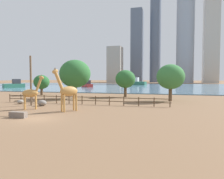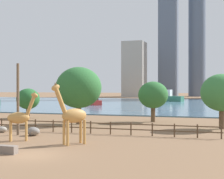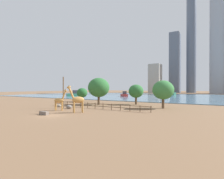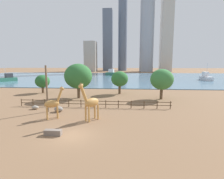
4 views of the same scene
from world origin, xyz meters
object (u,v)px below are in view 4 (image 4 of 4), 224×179
boulder_near_fence (59,109)px  tree_center_broad (42,81)px  giraffe_companion (53,104)px  tree_left_small (120,79)px  boat_tug (7,79)px  boat_barge (206,77)px  utility_pole (47,89)px  feeding_trough (53,132)px  boulder_by_pole (35,107)px  tree_left_large (162,79)px  tree_right_tall (78,76)px  giraffe_tall (91,102)px  boat_sailboat (113,73)px  boat_ferry (74,77)px

boulder_near_fence → tree_center_broad: 20.13m
giraffe_companion → tree_left_small: 21.94m
boat_tug → boat_barge: (83.98, 11.60, 0.13)m
giraffe_companion → boulder_near_fence: bearing=71.9°
utility_pole → tree_center_broad: utility_pole is taller
tree_left_small → tree_center_broad: bearing=-179.4°
utility_pole → feeding_trough: (4.56, -8.73, -3.30)m
boat_barge → boulder_near_fence: bearing=-37.5°
boulder_by_pole → tree_left_small: bearing=49.9°
tree_left_large → tree_left_small: 10.66m
boat_tug → boulder_by_pole: bearing=73.6°
boat_tug → tree_center_broad: bearing=81.4°
tree_center_broad → tree_right_tall: tree_right_tall is taller
giraffe_tall → boulder_by_pole: bearing=-78.3°
tree_center_broad → tree_right_tall: (10.90, -5.63, 1.77)m
boulder_by_pole → tree_left_large: 24.87m
giraffe_tall → boulder_near_fence: giraffe_tall is taller
utility_pole → tree_right_tall: bearing=80.8°
giraffe_tall → boat_sailboat: 87.48m
tree_right_tall → boat_barge: bearing=43.5°
tree_left_large → tree_left_small: (-9.04, 5.63, -0.45)m
tree_left_large → boulder_near_fence: bearing=-147.5°
tree_left_small → boat_ferry: tree_left_small is taller
giraffe_companion → boat_tug: (-39.25, 45.71, -0.76)m
boat_ferry → boat_sailboat: bearing=-72.3°
tree_left_large → boat_sailboat: bearing=102.6°
boulder_near_fence → boat_tug: (-38.66, 42.47, 0.89)m
tree_left_large → tree_center_broad: tree_left_large is taller
giraffe_tall → boat_ferry: giraffe_tall is taller
tree_left_small → giraffe_companion: bearing=-112.2°
feeding_trough → boat_tug: bearing=129.0°
utility_pole → boat_sailboat: utility_pole is taller
boulder_near_fence → boat_sailboat: boat_sailboat is taller
feeding_trough → tree_right_tall: 20.68m
tree_left_small → boat_sailboat: tree_left_small is taller
boat_barge → giraffe_companion: bearing=-35.5°
boulder_near_fence → boat_barge: size_ratio=0.16×
utility_pole → tree_left_small: 20.08m
boat_ferry → boat_barge: size_ratio=0.72×
giraffe_tall → tree_left_small: 21.03m
boat_barge → giraffe_tall: bearing=-31.8°
tree_center_broad → boat_sailboat: size_ratio=0.50×
boulder_by_pole → boat_tug: (-34.19, 41.27, 1.01)m
boat_sailboat → boat_tug: (-40.47, -41.14, -0.20)m
utility_pole → boat_tug: size_ratio=0.94×
giraffe_companion → boat_ferry: size_ratio=0.73×
boulder_by_pole → tree_left_small: (13.32, 15.81, 3.41)m
boulder_by_pole → tree_center_broad: size_ratio=0.25×
feeding_trough → boulder_near_fence: bearing=108.1°
boat_barge → boat_tug: bearing=-79.7°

